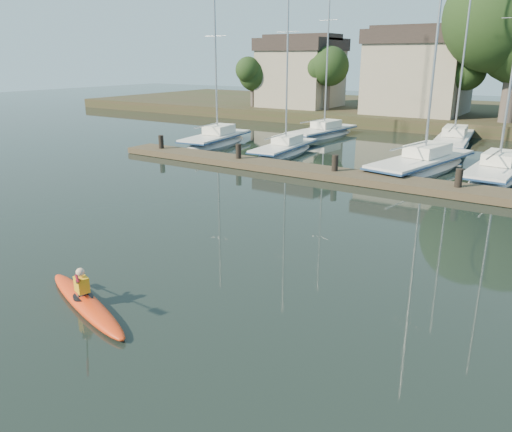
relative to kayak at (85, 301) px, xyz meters
The scene contains 9 objects.
ground 3.11m from the kayak, 42.03° to the left, with size 160.00×160.00×0.00m, color black.
kayak is the anchor object (origin of this frame).
dock 16.24m from the kayak, 81.84° to the left, with size 34.00×2.00×1.80m.
sailboat_0 24.42m from the kayak, 120.06° to the left, with size 3.18×8.22×12.71m.
sailboat_1 21.66m from the kayak, 107.07° to the left, with size 2.45×7.89×12.73m.
sailboat_2 20.68m from the kayak, 83.19° to the left, with size 4.32×10.31×16.62m.
sailboat_3 21.70m from the kayak, 73.38° to the left, with size 2.59×8.40×13.39m.
sailboat_5 29.51m from the kayak, 104.67° to the left, with size 3.06×9.01×14.62m.
sailboat_6 29.90m from the kayak, 86.10° to the left, with size 3.33×10.52×16.44m.
Camera 1 is at (7.32, -9.03, 5.91)m, focal length 35.00 mm.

